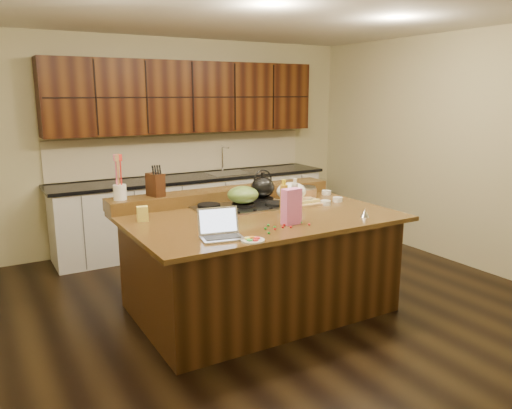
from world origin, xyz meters
TOP-DOWN VIEW (x-y plane):
  - room at (0.00, 0.00)m, footprint 5.52×5.02m
  - island at (0.00, 0.00)m, footprint 2.40×1.60m
  - back_ledge at (0.00, 0.70)m, footprint 2.40×0.30m
  - cooktop at (0.00, 0.30)m, footprint 0.92×0.52m
  - back_counter at (0.30, 2.23)m, footprint 3.70×0.66m
  - kettle at (0.30, 0.43)m, footprint 0.26×0.26m
  - green_bowl at (0.00, 0.30)m, footprint 0.33×0.33m
  - laptop at (-0.64, -0.50)m, footprint 0.36×0.31m
  - oil_bottle at (0.19, -0.12)m, footprint 0.08×0.08m
  - vinegar_bottle at (0.39, -0.01)m, footprint 0.07×0.07m
  - wooden_tray at (0.53, 0.24)m, footprint 0.53×0.43m
  - ramekin_a at (0.97, 0.06)m, footprint 0.13×0.13m
  - ramekin_b at (0.77, -0.00)m, footprint 0.12×0.12m
  - ramekin_c at (1.10, 0.41)m, footprint 0.13×0.13m
  - strainer_bowl at (0.83, 0.43)m, footprint 0.31×0.31m
  - kitchen_timer at (0.76, -0.57)m, footprint 0.10×0.10m
  - pink_bag at (0.06, -0.44)m, footprint 0.17×0.10m
  - candy_plate at (-0.47, -0.71)m, footprint 0.21×0.21m
  - package_box at (-0.99, 0.29)m, footprint 0.10×0.08m
  - utensil_crock at (-1.07, 0.70)m, footprint 0.14×0.14m
  - knife_block at (-0.73, 0.70)m, footprint 0.15×0.20m
  - gumdrop_0 at (-0.02, -0.55)m, footprint 0.02×0.02m
  - gumdrop_1 at (-0.22, -0.48)m, footprint 0.02×0.02m
  - gumdrop_2 at (-0.03, -0.47)m, footprint 0.02×0.02m
  - gumdrop_3 at (-0.14, -0.49)m, footprint 0.02×0.02m
  - gumdrop_4 at (-0.08, -0.52)m, footprint 0.02×0.02m
  - gumdrop_5 at (-0.27, -0.61)m, footprint 0.02×0.02m
  - gumdrop_6 at (-0.16, -0.54)m, footprint 0.02×0.02m
  - gumdrop_7 at (0.14, -0.47)m, footprint 0.02×0.02m
  - gumdrop_8 at (0.16, -0.56)m, footprint 0.02×0.02m
  - gumdrop_9 at (-0.15, -0.41)m, footprint 0.02×0.02m

SIDE VIEW (x-z plane):
  - island at x=0.00m, z-range 0.00..0.92m
  - candy_plate at x=-0.47m, z-range 0.92..0.93m
  - gumdrop_0 at x=-0.02m, z-range 0.92..0.94m
  - gumdrop_1 at x=-0.22m, z-range 0.92..0.94m
  - gumdrop_2 at x=-0.03m, z-range 0.92..0.94m
  - gumdrop_3 at x=-0.14m, z-range 0.92..0.94m
  - gumdrop_4 at x=-0.08m, z-range 0.92..0.94m
  - gumdrop_5 at x=-0.27m, z-range 0.92..0.94m
  - gumdrop_6 at x=-0.16m, z-range 0.92..0.94m
  - gumdrop_7 at x=0.14m, z-range 0.92..0.94m
  - gumdrop_8 at x=0.16m, z-range 0.92..0.94m
  - gumdrop_9 at x=-0.15m, z-range 0.92..0.94m
  - cooktop at x=0.00m, z-range 0.91..0.96m
  - ramekin_a at x=0.97m, z-range 0.92..0.96m
  - ramekin_b at x=0.77m, z-range 0.92..0.96m
  - ramekin_c at x=1.10m, z-range 0.92..0.96m
  - kitchen_timer at x=0.76m, z-range 0.92..0.99m
  - strainer_bowl at x=0.83m, z-range 0.92..1.01m
  - laptop at x=-0.64m, z-range 0.87..1.09m
  - back_ledge at x=0.00m, z-range 0.92..1.04m
  - back_counter at x=0.30m, z-range -0.22..2.18m
  - package_box at x=-0.99m, z-range 0.92..1.05m
  - wooden_tray at x=0.53m, z-range 0.91..1.12m
  - vinegar_bottle at x=0.39m, z-range 0.92..1.17m
  - green_bowl at x=0.00m, z-range 0.97..1.13m
  - oil_bottle at x=0.19m, z-range 0.92..1.19m
  - pink_bag at x=0.06m, z-range 0.92..1.22m
  - kettle at x=0.30m, z-range 0.97..1.18m
  - utensil_crock at x=-1.07m, z-range 1.04..1.18m
  - knife_block at x=-0.73m, z-range 1.04..1.26m
  - room at x=0.00m, z-range -0.01..2.71m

